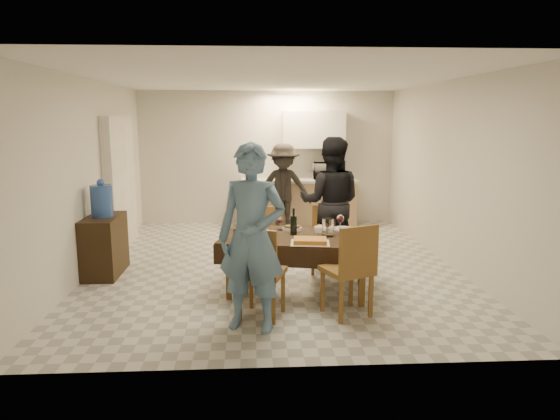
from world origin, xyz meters
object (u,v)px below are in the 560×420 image
(savoury_tart, at_px, (310,241))
(person_near, at_px, (252,238))
(water_jug, at_px, (102,201))
(water_pitcher, at_px, (328,227))
(person_far, at_px, (330,203))
(wine_bottle, at_px, (294,221))
(microwave, at_px, (328,171))
(person_kitchen, at_px, (283,188))
(dining_table, at_px, (298,238))
(console, at_px, (105,246))

(savoury_tart, distance_m, person_near, 0.96)
(water_jug, height_order, person_near, person_near)
(water_pitcher, xyz_separation_m, person_far, (0.20, 1.10, 0.11))
(wine_bottle, distance_m, person_far, 1.17)
(person_far, bearing_deg, microwave, -85.27)
(person_kitchen, bearing_deg, person_near, -97.54)
(dining_table, distance_m, water_pitcher, 0.38)
(person_near, bearing_deg, water_pitcher, 65.44)
(microwave, bearing_deg, person_near, 73.02)
(wine_bottle, bearing_deg, water_pitcher, -14.04)
(dining_table, distance_m, wine_bottle, 0.21)
(water_jug, bearing_deg, person_far, 4.26)
(water_jug, bearing_deg, dining_table, -18.05)
(water_pitcher, distance_m, person_kitchen, 3.42)
(person_near, relative_size, person_far, 1.02)
(person_far, bearing_deg, dining_table, 74.98)
(person_near, xyz_separation_m, person_kitchen, (0.58, 4.41, -0.12))
(savoury_tart, distance_m, person_far, 1.51)
(person_near, bearing_deg, water_jug, 153.91)
(wine_bottle, distance_m, water_pitcher, 0.42)
(dining_table, bearing_deg, person_near, -106.03)
(console, bearing_deg, dining_table, -18.05)
(person_near, xyz_separation_m, person_far, (1.10, 2.10, -0.02))
(console, height_order, person_near, person_near)
(console, xyz_separation_m, person_near, (1.97, -1.87, 0.53))
(console, xyz_separation_m, water_jug, (0.00, -0.00, 0.61))
(person_kitchen, bearing_deg, person_far, -77.37)
(dining_table, relative_size, person_kitchen, 1.21)
(console, distance_m, wine_bottle, 2.63)
(dining_table, xyz_separation_m, water_pitcher, (0.35, -0.05, 0.14))
(water_pitcher, bearing_deg, console, 163.12)
(person_near, bearing_deg, savoury_tart, 63.30)
(water_jug, relative_size, water_pitcher, 1.96)
(wine_bottle, relative_size, savoury_tart, 0.75)
(dining_table, relative_size, savoury_tart, 4.54)
(dining_table, height_order, console, console)
(microwave, bearing_deg, person_far, 82.10)
(dining_table, bearing_deg, microwave, 87.85)
(wine_bottle, height_order, savoury_tart, wine_bottle)
(dining_table, relative_size, water_jug, 4.64)
(savoury_tart, distance_m, person_kitchen, 3.74)
(water_jug, bearing_deg, savoury_tart, -24.63)
(dining_table, relative_size, water_pitcher, 9.10)
(dining_table, distance_m, water_jug, 2.67)
(person_kitchen, bearing_deg, console, -135.22)
(dining_table, bearing_deg, water_jug, 173.56)
(water_pitcher, distance_m, person_far, 1.12)
(dining_table, relative_size, wine_bottle, 6.06)
(dining_table, height_order, wine_bottle, wine_bottle)
(water_jug, height_order, microwave, microwave)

